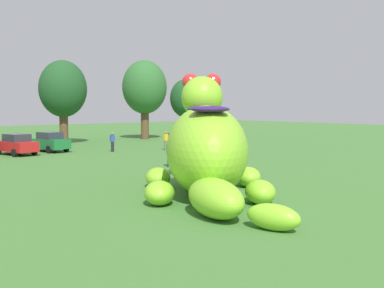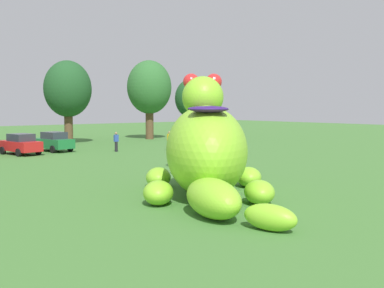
{
  "view_description": "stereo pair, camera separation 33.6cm",
  "coord_description": "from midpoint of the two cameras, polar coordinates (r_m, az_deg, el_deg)",
  "views": [
    {
      "loc": [
        -13.95,
        -14.7,
        3.89
      ],
      "look_at": [
        -1.08,
        0.88,
        2.2
      ],
      "focal_mm": 41.52,
      "sensor_mm": 36.0,
      "label": 1
    },
    {
      "loc": [
        -13.69,
        -14.92,
        3.89
      ],
      "look_at": [
        -1.08,
        0.88,
        2.2
      ],
      "focal_mm": 41.52,
      "sensor_mm": 36.0,
      "label": 2
    }
  ],
  "objects": [
    {
      "name": "giant_inflatable_creature",
      "position": [
        19.52,
        2.38,
        -0.66
      ],
      "size": [
        7.69,
        10.53,
        5.59
      ],
      "color": "#8CD12D",
      "rests_on": "ground"
    },
    {
      "name": "tree_centre_right",
      "position": [
        59.74,
        0.02,
        5.83
      ],
      "size": [
        4.3,
        4.3,
        7.63
      ],
      "color": "brown",
      "rests_on": "ground"
    },
    {
      "name": "spectator_mid_field",
      "position": [
        39.22,
        -9.47,
        0.27
      ],
      "size": [
        0.38,
        0.26,
        1.71
      ],
      "color": "black",
      "rests_on": "ground"
    },
    {
      "name": "car_green",
      "position": [
        40.68,
        -17.14,
        0.29
      ],
      "size": [
        2.52,
        4.35,
        1.72
      ],
      "color": "#1E7238",
      "rests_on": "ground"
    },
    {
      "name": "spectator_near_inflatable",
      "position": [
        34.96,
        6.54,
        -0.24
      ],
      "size": [
        0.38,
        0.26,
        1.71
      ],
      "color": "#2D334C",
      "rests_on": "ground"
    },
    {
      "name": "ground_plane",
      "position": [
        20.63,
        4.35,
        -6.11
      ],
      "size": [
        160.0,
        160.0,
        0.0
      ],
      "primitive_type": "plane",
      "color": "#427533"
    },
    {
      "name": "tree_centre_left",
      "position": [
        48.67,
        -15.48,
        6.77
      ],
      "size": [
        4.93,
        4.93,
        8.76
      ],
      "color": "brown",
      "rests_on": "ground"
    },
    {
      "name": "car_red",
      "position": [
        38.79,
        -20.94,
        -0.02
      ],
      "size": [
        2.53,
        4.35,
        1.72
      ],
      "color": "red",
      "rests_on": "ground"
    },
    {
      "name": "spectator_far_side",
      "position": [
        28.73,
        -2.32,
        -1.3
      ],
      "size": [
        0.38,
        0.26,
        1.71
      ],
      "color": "#2D334C",
      "rests_on": "ground"
    },
    {
      "name": "spectator_by_cars",
      "position": [
        39.98,
        -2.68,
        0.41
      ],
      "size": [
        0.38,
        0.26,
        1.71
      ],
      "color": "#726656",
      "rests_on": "ground"
    },
    {
      "name": "tree_centre",
      "position": [
        54.1,
        -5.33,
        7.2
      ],
      "size": [
        5.34,
        5.34,
        9.48
      ],
      "color": "brown",
      "rests_on": "ground"
    }
  ]
}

